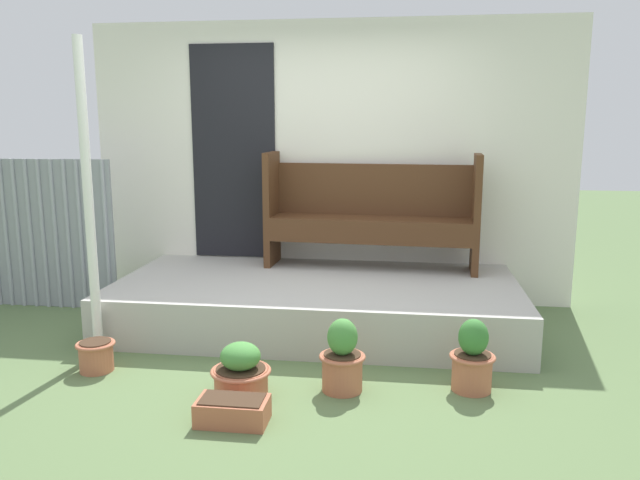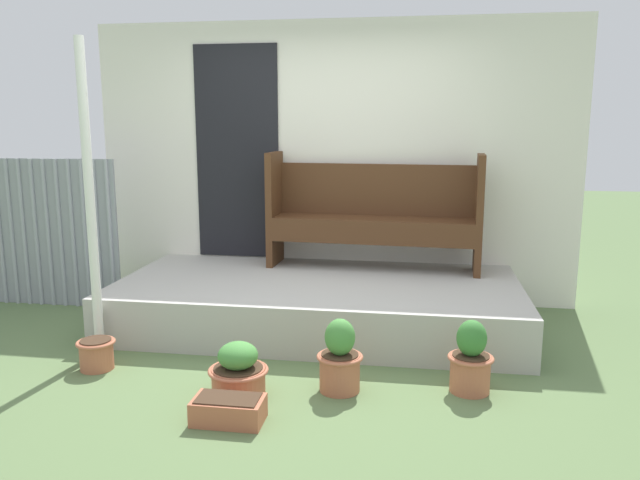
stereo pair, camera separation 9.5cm
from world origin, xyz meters
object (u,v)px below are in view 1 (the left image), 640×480
at_px(flower_pot_far_right, 472,359).
at_px(flower_pot_right, 342,360).
at_px(flower_pot_left, 96,354).
at_px(flower_pot_middle, 241,373).
at_px(bench, 371,209).
at_px(planter_box_rect, 233,411).
at_px(support_post, 89,202).

bearing_deg(flower_pot_far_right, flower_pot_right, -171.88).
distance_m(flower_pot_left, flower_pot_middle, 1.12).
xyz_separation_m(bench, planter_box_rect, (-0.65, -2.35, -0.85)).
bearing_deg(bench, flower_pot_far_right, -63.39).
xyz_separation_m(support_post, flower_pot_right, (1.84, -0.37, -0.93)).
relative_size(flower_pot_far_right, planter_box_rect, 1.17).
bearing_deg(flower_pot_middle, bench, 70.72).
bearing_deg(flower_pot_middle, flower_pot_left, 167.36).
distance_m(support_post, flower_pot_right, 2.09).
distance_m(support_post, flower_pot_far_right, 2.83).
bearing_deg(flower_pot_far_right, planter_box_rect, -155.44).
bearing_deg(bench, planter_box_rect, -102.42).
distance_m(bench, flower_pot_left, 2.62).
bearing_deg(flower_pot_middle, support_post, 156.48).
height_order(bench, planter_box_rect, bench).
xyz_separation_m(flower_pot_middle, planter_box_rect, (0.05, -0.36, -0.08)).
relative_size(flower_pot_left, planter_box_rect, 0.66).
xyz_separation_m(support_post, flower_pot_far_right, (2.66, -0.26, -0.93)).
height_order(bench, flower_pot_far_right, bench).
bearing_deg(flower_pot_right, planter_box_rect, -137.84).
bearing_deg(flower_pot_left, flower_pot_middle, -12.64).
bearing_deg(flower_pot_far_right, flower_pot_middle, -169.23).
bearing_deg(support_post, bench, 37.20).
distance_m(flower_pot_left, planter_box_rect, 1.29).
distance_m(flower_pot_right, planter_box_rect, 0.79).
bearing_deg(planter_box_rect, support_post, 144.77).
bearing_deg(bench, flower_pot_right, -89.27).
xyz_separation_m(flower_pot_left, flower_pot_right, (1.71, -0.09, 0.09)).
distance_m(bench, flower_pot_far_right, 2.00).
relative_size(flower_pot_left, flower_pot_far_right, 0.56).
height_order(support_post, flower_pot_middle, support_post).
height_order(support_post, flower_pot_right, support_post).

